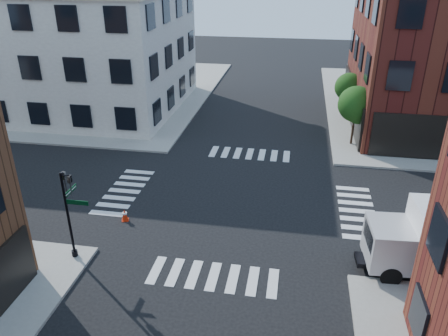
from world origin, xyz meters
name	(u,v)px	position (x,y,z in m)	size (l,w,h in m)	color
ground	(236,201)	(0.00, 0.00, 0.00)	(120.00, 120.00, 0.00)	black
sidewalk_nw	(75,89)	(-21.00, 21.00, 0.07)	(30.00, 30.00, 0.15)	gray
building_nw	(61,48)	(-19.00, 16.00, 5.50)	(22.00, 16.00, 11.00)	beige
tree_near	(357,106)	(7.56, 9.98, 3.16)	(2.69, 2.69, 4.49)	black
tree_far	(349,88)	(7.56, 15.98, 2.87)	(2.43, 2.43, 4.07)	black
signal_pole	(69,206)	(-6.72, -6.68, 2.86)	(1.29, 1.24, 4.60)	black
traffic_cone	(125,215)	(-5.70, -3.18, 0.33)	(0.47, 0.47, 0.69)	red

